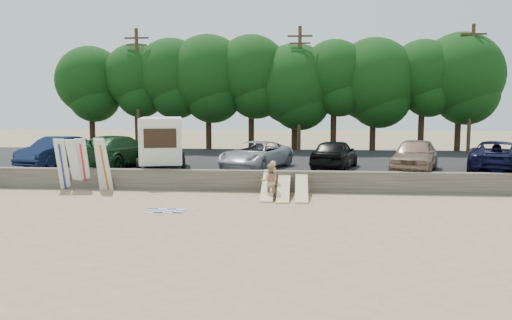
% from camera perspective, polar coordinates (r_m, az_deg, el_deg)
% --- Properties ---
extents(ground, '(120.00, 120.00, 0.00)m').
position_cam_1_polar(ground, '(21.02, -0.65, -4.97)').
color(ground, tan).
rests_on(ground, ground).
extents(seawall, '(44.00, 0.50, 1.00)m').
position_cam_1_polar(seawall, '(23.88, 0.05, -2.39)').
color(seawall, '#6B6356').
rests_on(seawall, ground).
extents(parking_lot, '(44.00, 14.50, 0.70)m').
position_cam_1_polar(parking_lot, '(31.31, 1.24, -0.58)').
color(parking_lot, '#282828').
rests_on(parking_lot, ground).
extents(treeline, '(33.80, 6.28, 8.75)m').
position_cam_1_polar(treeline, '(38.16, 2.90, 9.43)').
color(treeline, '#382616').
rests_on(treeline, parking_lot).
extents(utility_poles, '(25.80, 0.26, 9.00)m').
position_cam_1_polar(utility_poles, '(36.53, 4.99, 8.37)').
color(utility_poles, '#473321').
rests_on(utility_poles, parking_lot).
extents(box_trailer, '(3.22, 4.67, 2.73)m').
position_cam_1_polar(box_trailer, '(27.37, -10.74, 2.26)').
color(box_trailer, white).
rests_on(box_trailer, parking_lot).
extents(car_0, '(2.77, 5.17, 1.62)m').
position_cam_1_polar(car_0, '(30.39, -21.87, 0.95)').
color(car_0, '#121D3F').
rests_on(car_0, parking_lot).
extents(car_1, '(3.78, 6.40, 1.74)m').
position_cam_1_polar(car_1, '(28.69, -15.50, 1.01)').
color(car_1, black).
rests_on(car_1, parking_lot).
extents(car_2, '(4.21, 5.81, 1.47)m').
position_cam_1_polar(car_2, '(26.76, -0.02, 0.58)').
color(car_2, '#A7A6AC').
rests_on(car_2, parking_lot).
extents(car_3, '(3.09, 5.03, 1.60)m').
position_cam_1_polar(car_3, '(26.90, 8.98, 0.67)').
color(car_3, black).
rests_on(car_3, parking_lot).
extents(car_4, '(3.56, 5.39, 1.71)m').
position_cam_1_polar(car_4, '(26.77, 17.68, 0.53)').
color(car_4, '#95765F').
rests_on(car_4, parking_lot).
extents(car_5, '(4.37, 6.24, 1.58)m').
position_cam_1_polar(car_5, '(28.44, 25.74, 0.40)').
color(car_5, black).
rests_on(car_5, parking_lot).
extents(surfboard_upright_0, '(0.57, 0.80, 2.52)m').
position_cam_1_polar(surfboard_upright_0, '(25.79, -21.26, -0.47)').
color(surfboard_upright_0, silver).
rests_on(surfboard_upright_0, ground).
extents(surfboard_upright_1, '(0.53, 0.87, 2.49)m').
position_cam_1_polar(surfboard_upright_1, '(25.61, -20.02, -0.49)').
color(surfboard_upright_1, silver).
rests_on(surfboard_upright_1, ground).
extents(surfboard_upright_2, '(0.53, 0.74, 2.53)m').
position_cam_1_polar(surfboard_upright_2, '(25.49, -19.12, -0.45)').
color(surfboard_upright_2, silver).
rests_on(surfboard_upright_2, ground).
extents(surfboard_upright_3, '(0.53, 0.59, 2.56)m').
position_cam_1_polar(surfboard_upright_3, '(25.03, -17.24, -0.46)').
color(surfboard_upright_3, silver).
rests_on(surfboard_upright_3, ground).
extents(surfboard_upright_4, '(0.61, 0.84, 2.52)m').
position_cam_1_polar(surfboard_upright_4, '(24.84, -16.96, -0.56)').
color(surfboard_upright_4, silver).
rests_on(surfboard_upright_4, ground).
extents(surfboard_low_0, '(0.56, 2.86, 1.05)m').
position_cam_1_polar(surfboard_low_0, '(22.44, 1.40, -2.90)').
color(surfboard_low_0, beige).
rests_on(surfboard_low_0, ground).
extents(surfboard_low_1, '(0.56, 2.91, 0.88)m').
position_cam_1_polar(surfboard_low_1, '(22.29, 3.16, -3.18)').
color(surfboard_low_1, beige).
rests_on(surfboard_low_1, ground).
extents(surfboard_low_2, '(0.56, 2.89, 0.94)m').
position_cam_1_polar(surfboard_low_2, '(22.32, 5.23, -3.10)').
color(surfboard_low_2, beige).
rests_on(surfboard_low_2, ground).
extents(beachgoer_a, '(0.68, 0.67, 1.58)m').
position_cam_1_polar(beachgoer_a, '(22.80, 1.85, -2.07)').
color(beachgoer_a, tan).
rests_on(beachgoer_a, ground).
extents(beachgoer_b, '(0.79, 0.64, 1.55)m').
position_cam_1_polar(beachgoer_b, '(21.87, 1.59, -2.47)').
color(beachgoer_b, tan).
rests_on(beachgoer_b, ground).
extents(cooler, '(0.45, 0.40, 0.32)m').
position_cam_1_polar(cooler, '(22.70, 2.27, -3.72)').
color(cooler, '#227F39').
rests_on(cooler, ground).
extents(gear_bag, '(0.35, 0.32, 0.22)m').
position_cam_1_polar(gear_bag, '(23.28, 2.35, -3.59)').
color(gear_bag, '#C16916').
rests_on(gear_bag, ground).
extents(beach_towel, '(1.52, 1.52, 0.00)m').
position_cam_1_polar(beach_towel, '(19.86, -10.36, -5.73)').
color(beach_towel, white).
rests_on(beach_towel, ground).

